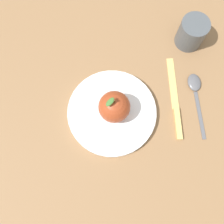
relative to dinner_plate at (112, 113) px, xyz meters
name	(u,v)px	position (x,y,z in m)	size (l,w,h in m)	color
ground_plane	(122,111)	(-0.03, 0.00, -0.01)	(2.40, 2.40, 0.00)	olive
dinner_plate	(112,113)	(0.00, 0.00, 0.00)	(0.22, 0.22, 0.02)	white
apple	(115,108)	(-0.01, 0.00, 0.05)	(0.08, 0.08, 0.09)	#9E3D1E
cup	(192,32)	(-0.26, -0.14, 0.03)	(0.07, 0.07, 0.08)	#4C5156
knife	(175,105)	(-0.16, 0.02, -0.01)	(0.07, 0.22, 0.01)	#D8B766
spoon	(195,90)	(-0.23, 0.00, -0.01)	(0.05, 0.17, 0.01)	#59595E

